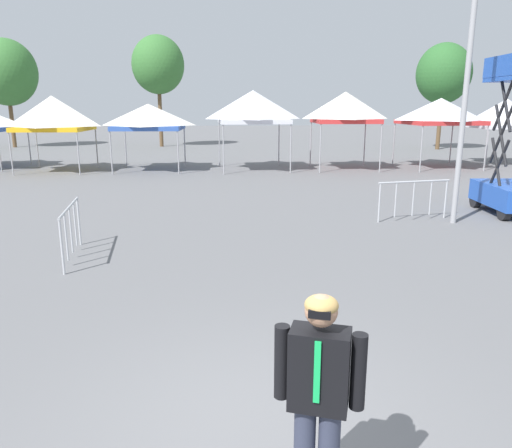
{
  "coord_description": "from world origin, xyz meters",
  "views": [
    {
      "loc": [
        -0.33,
        -4.0,
        3.03
      ],
      "look_at": [
        0.17,
        3.05,
        1.3
      ],
      "focal_mm": 34.22,
      "sensor_mm": 36.0,
      "label": 1
    }
  ],
  "objects_px": {
    "canopy_tent_behind_center": "(149,117)",
    "canopy_tent_behind_right": "(506,113)",
    "canopy_tent_behind_left": "(253,107)",
    "canopy_tent_right_of_center": "(440,111)",
    "tree_behind_tents_right": "(6,72)",
    "tree_behind_tents_center": "(444,74)",
    "light_pole_near_lift": "(473,14)",
    "canopy_tent_far_left": "(345,107)",
    "crowd_barrier_mid_lot": "(414,193)",
    "canopy_tent_center": "(53,113)",
    "person_foreground": "(318,393)",
    "tree_behind_tents_left": "(158,65)",
    "crowd_barrier_by_lift": "(70,222)"
  },
  "relations": [
    {
      "from": "canopy_tent_behind_center",
      "to": "canopy_tent_behind_right",
      "type": "bearing_deg",
      "value": 3.71
    },
    {
      "from": "canopy_tent_behind_center",
      "to": "canopy_tent_behind_left",
      "type": "distance_m",
      "value": 4.9
    },
    {
      "from": "canopy_tent_right_of_center",
      "to": "tree_behind_tents_right",
      "type": "relative_size",
      "value": 0.46
    },
    {
      "from": "canopy_tent_right_of_center",
      "to": "tree_behind_tents_center",
      "type": "xyz_separation_m",
      "value": [
        4.45,
        9.86,
        2.34
      ]
    },
    {
      "from": "canopy_tent_behind_right",
      "to": "light_pole_near_lift",
      "type": "height_order",
      "value": "light_pole_near_lift"
    },
    {
      "from": "canopy_tent_behind_right",
      "to": "tree_behind_tents_right",
      "type": "xyz_separation_m",
      "value": [
        -29.74,
        12.47,
        2.66
      ]
    },
    {
      "from": "canopy_tent_far_left",
      "to": "tree_behind_tents_right",
      "type": "bearing_deg",
      "value": 146.59
    },
    {
      "from": "light_pole_near_lift",
      "to": "crowd_barrier_mid_lot",
      "type": "height_order",
      "value": "light_pole_near_lift"
    },
    {
      "from": "tree_behind_tents_center",
      "to": "crowd_barrier_mid_lot",
      "type": "distance_m",
      "value": 23.52
    },
    {
      "from": "canopy_tent_center",
      "to": "crowd_barrier_mid_lot",
      "type": "relative_size",
      "value": 1.66
    },
    {
      "from": "light_pole_near_lift",
      "to": "canopy_tent_behind_right",
      "type": "bearing_deg",
      "value": 55.83
    },
    {
      "from": "canopy_tent_right_of_center",
      "to": "light_pole_near_lift",
      "type": "bearing_deg",
      "value": -111.68
    },
    {
      "from": "person_foreground",
      "to": "tree_behind_tents_left",
      "type": "relative_size",
      "value": 0.23
    },
    {
      "from": "canopy_tent_center",
      "to": "canopy_tent_right_of_center",
      "type": "relative_size",
      "value": 0.98
    },
    {
      "from": "canopy_tent_behind_right",
      "to": "person_foreground",
      "type": "xyz_separation_m",
      "value": [
        -13.95,
        -21.65,
        -1.56
      ]
    },
    {
      "from": "canopy_tent_behind_right",
      "to": "person_foreground",
      "type": "bearing_deg",
      "value": -122.79
    },
    {
      "from": "canopy_tent_behind_left",
      "to": "canopy_tent_behind_right",
      "type": "height_order",
      "value": "canopy_tent_behind_left"
    },
    {
      "from": "tree_behind_tents_center",
      "to": "tree_behind_tents_left",
      "type": "bearing_deg",
      "value": 169.13
    },
    {
      "from": "canopy_tent_behind_center",
      "to": "person_foreground",
      "type": "relative_size",
      "value": 1.79
    },
    {
      "from": "canopy_tent_far_left",
      "to": "canopy_tent_behind_right",
      "type": "xyz_separation_m",
      "value": [
        8.74,
        1.38,
        -0.31
      ]
    },
    {
      "from": "light_pole_near_lift",
      "to": "canopy_tent_center",
      "type": "bearing_deg",
      "value": 140.47
    },
    {
      "from": "canopy_tent_behind_center",
      "to": "tree_behind_tents_center",
      "type": "relative_size",
      "value": 0.45
    },
    {
      "from": "canopy_tent_right_of_center",
      "to": "tree_behind_tents_left",
      "type": "distance_m",
      "value": 20.53
    },
    {
      "from": "person_foreground",
      "to": "light_pole_near_lift",
      "type": "bearing_deg",
      "value": 59.19
    },
    {
      "from": "person_foreground",
      "to": "tree_behind_tents_center",
      "type": "distance_m",
      "value": 33.79
    },
    {
      "from": "canopy_tent_behind_left",
      "to": "light_pole_near_lift",
      "type": "bearing_deg",
      "value": -67.9
    },
    {
      "from": "canopy_tent_far_left",
      "to": "crowd_barrier_mid_lot",
      "type": "relative_size",
      "value": 1.75
    },
    {
      "from": "canopy_tent_far_left",
      "to": "light_pole_near_lift",
      "type": "relative_size",
      "value": 0.4
    },
    {
      "from": "canopy_tent_center",
      "to": "tree_behind_tents_center",
      "type": "bearing_deg",
      "value": 23.52
    },
    {
      "from": "person_foreground",
      "to": "tree_behind_tents_right",
      "type": "distance_m",
      "value": 37.83
    },
    {
      "from": "canopy_tent_center",
      "to": "crowd_barrier_by_lift",
      "type": "distance_m",
      "value": 14.66
    },
    {
      "from": "canopy_tent_right_of_center",
      "to": "light_pole_near_lift",
      "type": "relative_size",
      "value": 0.38
    },
    {
      "from": "canopy_tent_behind_center",
      "to": "tree_behind_tents_center",
      "type": "bearing_deg",
      "value": 28.08
    },
    {
      "from": "canopy_tent_right_of_center",
      "to": "canopy_tent_behind_right",
      "type": "height_order",
      "value": "canopy_tent_right_of_center"
    },
    {
      "from": "canopy_tent_behind_center",
      "to": "canopy_tent_behind_left",
      "type": "height_order",
      "value": "canopy_tent_behind_left"
    },
    {
      "from": "canopy_tent_behind_right",
      "to": "tree_behind_tents_right",
      "type": "bearing_deg",
      "value": 157.25
    },
    {
      "from": "canopy_tent_center",
      "to": "light_pole_near_lift",
      "type": "height_order",
      "value": "light_pole_near_lift"
    },
    {
      "from": "person_foreground",
      "to": "crowd_barrier_by_lift",
      "type": "xyz_separation_m",
      "value": [
        -3.71,
        6.64,
        -0.28
      ]
    },
    {
      "from": "canopy_tent_behind_left",
      "to": "canopy_tent_behind_right",
      "type": "distance_m",
      "value": 13.19
    },
    {
      "from": "canopy_tent_behind_center",
      "to": "crowd_barrier_mid_lot",
      "type": "height_order",
      "value": "canopy_tent_behind_center"
    },
    {
      "from": "canopy_tent_center",
      "to": "canopy_tent_far_left",
      "type": "xyz_separation_m",
      "value": [
        13.56,
        -0.15,
        0.25
      ]
    },
    {
      "from": "canopy_tent_behind_right",
      "to": "crowd_barrier_mid_lot",
      "type": "distance_m",
      "value": 15.59
    },
    {
      "from": "canopy_tent_behind_left",
      "to": "crowd_barrier_by_lift",
      "type": "bearing_deg",
      "value": -108.39
    },
    {
      "from": "canopy_tent_right_of_center",
      "to": "person_foreground",
      "type": "bearing_deg",
      "value": -115.9
    },
    {
      "from": "canopy_tent_behind_center",
      "to": "light_pole_near_lift",
      "type": "height_order",
      "value": "light_pole_near_lift"
    },
    {
      "from": "canopy_tent_center",
      "to": "crowd_barrier_mid_lot",
      "type": "height_order",
      "value": "canopy_tent_center"
    },
    {
      "from": "light_pole_near_lift",
      "to": "crowd_barrier_by_lift",
      "type": "relative_size",
      "value": 4.37
    },
    {
      "from": "tree_behind_tents_left",
      "to": "tree_behind_tents_right",
      "type": "distance_m",
      "value": 10.68
    },
    {
      "from": "person_foreground",
      "to": "crowd_barrier_mid_lot",
      "type": "distance_m",
      "value": 10.43
    },
    {
      "from": "canopy_tent_right_of_center",
      "to": "canopy_tent_behind_left",
      "type": "bearing_deg",
      "value": -179.14
    }
  ]
}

